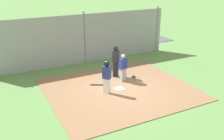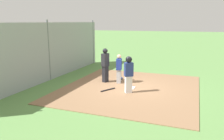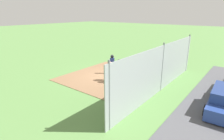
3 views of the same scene
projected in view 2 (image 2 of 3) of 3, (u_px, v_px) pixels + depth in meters
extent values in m
plane|color=#5B8947|center=(130.00, 88.00, 11.15)|extent=(140.00, 140.00, 0.00)
cube|color=#896647|center=(130.00, 88.00, 11.15)|extent=(7.20, 6.40, 0.03)
cube|color=white|center=(130.00, 88.00, 11.14)|extent=(0.47, 0.47, 0.02)
cube|color=#9E9EA3|center=(119.00, 76.00, 11.96)|extent=(0.33, 0.27, 0.73)
cube|color=navy|center=(119.00, 64.00, 11.83)|extent=(0.42, 0.32, 0.58)
sphere|color=tan|center=(119.00, 57.00, 11.74)|extent=(0.23, 0.23, 0.23)
cube|color=black|center=(105.00, 74.00, 12.16)|extent=(0.35, 0.30, 0.87)
cube|color=#232328|center=(105.00, 60.00, 11.99)|extent=(0.44, 0.36, 0.69)
sphere|color=black|center=(105.00, 51.00, 11.89)|extent=(0.27, 0.27, 0.27)
cube|color=silver|center=(128.00, 84.00, 10.30)|extent=(0.35, 0.37, 0.79)
cube|color=navy|center=(129.00, 69.00, 10.15)|extent=(0.43, 0.46, 0.62)
sphere|color=tan|center=(129.00, 60.00, 10.06)|extent=(0.25, 0.25, 0.25)
sphere|color=black|center=(129.00, 59.00, 10.05)|extent=(0.30, 0.30, 0.30)
cylinder|color=black|center=(108.00, 90.00, 10.72)|extent=(0.78, 0.46, 0.06)
ellipsoid|color=navy|center=(121.00, 78.00, 12.79)|extent=(0.24, 0.20, 0.12)
cube|color=#93999E|center=(49.00, 52.00, 12.45)|extent=(12.00, 0.05, 3.20)
cylinder|color=slate|center=(93.00, 42.00, 17.64)|extent=(0.10, 0.10, 3.35)
cylinder|color=slate|center=(49.00, 51.00, 12.43)|extent=(0.10, 0.10, 3.35)
cube|color=#28428C|center=(0.00, 66.00, 14.39)|extent=(4.27, 1.88, 0.64)
cube|color=navy|center=(1.00, 57.00, 14.40)|extent=(2.37, 1.66, 0.56)
cylinder|color=black|center=(26.00, 65.00, 15.42)|extent=(0.61, 0.21, 0.60)
cylinder|color=black|center=(6.00, 63.00, 15.94)|extent=(0.61, 0.21, 0.60)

